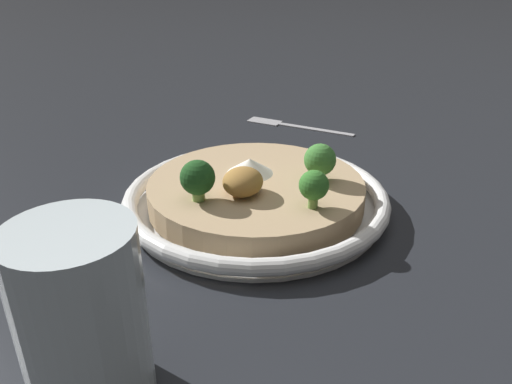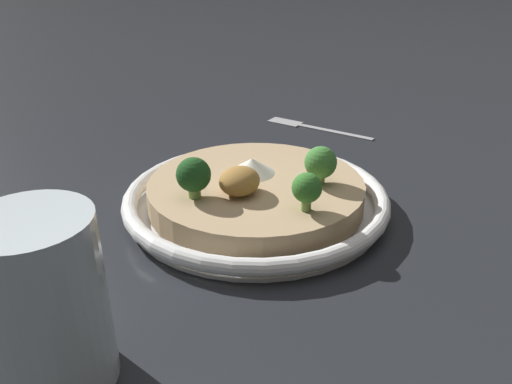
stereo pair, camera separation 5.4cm
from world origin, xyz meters
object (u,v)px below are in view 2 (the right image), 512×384
broccoli_front_left (307,189)px  risotto_bowl (256,196)px  broccoli_front (321,163)px  fork_utensil (308,126)px  drinking_glass (45,304)px  broccoli_left (194,176)px

broccoli_front_left → risotto_bowl: bearing=54.9°
risotto_bowl → broccoli_front: bearing=-75.6°
risotto_bowl → broccoli_front: broccoli_front is taller
broccoli_front → fork_utensil: (0.28, 0.08, -0.06)m
broccoli_front → fork_utensil: size_ratio=0.23×
broccoli_front → fork_utensil: bearing=16.0°
risotto_bowl → fork_utensil: risotto_bowl is taller
broccoli_front_left → drinking_glass: (-0.22, 0.11, 0.00)m
broccoli_left → fork_utensil: size_ratio=0.24×
broccoli_front → drinking_glass: size_ratio=0.34×
risotto_bowl → broccoli_left: bearing=141.1°
fork_utensil → broccoli_left: bearing=98.7°
broccoli_left → broccoli_front: bearing=-56.6°
risotto_bowl → broccoli_left: broccoli_left is taller
risotto_bowl → drinking_glass: 0.28m
broccoli_front → broccoli_left: 0.13m
broccoli_front → drinking_glass: 0.31m
risotto_bowl → fork_utensil: bearing=2.5°
broccoli_front → broccoli_front_left: broccoli_front is taller
drinking_glass → fork_utensil: drinking_glass is taller
risotto_bowl → broccoli_front: (0.02, -0.07, 0.04)m
broccoli_left → broccoli_front_left: bearing=-85.2°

